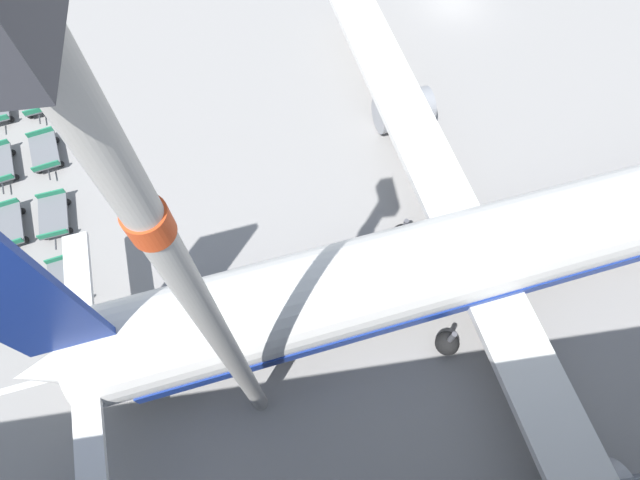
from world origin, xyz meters
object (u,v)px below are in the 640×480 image
(airplane, at_px, (500,248))
(baggage_dolly_row_mid_a_col_a, at_px, (32,49))
(baggage_dolly_row_mid_a_col_b, at_px, (37,99))
(baggage_dolly_row_near_col_c, at_px, (0,165))
(baggage_dolly_row_near_col_d, at_px, (9,226))
(baggage_dolly_row_mid_a_col_c, at_px, (45,152))
(baggage_dolly_row_mid_a_col_d, at_px, (54,216))
(baggage_dolly_row_mid_a_col_e, at_px, (66,283))
(apron_light_mast, at_px, (209,320))
(baggage_dolly_row_near_col_e, at_px, (14,298))

(airplane, distance_m, baggage_dolly_row_mid_a_col_a, 30.82)
(baggage_dolly_row_mid_a_col_a, distance_m, baggage_dolly_row_mid_a_col_b, 4.39)
(baggage_dolly_row_near_col_c, bearing_deg, baggage_dolly_row_near_col_d, 14.01)
(baggage_dolly_row_mid_a_col_c, height_order, baggage_dolly_row_mid_a_col_d, same)
(baggage_dolly_row_mid_a_col_c, bearing_deg, airplane, 64.52)
(baggage_dolly_row_mid_a_col_a, relative_size, baggage_dolly_row_mid_a_col_e, 1.00)
(baggage_dolly_row_near_col_c, height_order, baggage_dolly_row_mid_a_col_b, same)
(airplane, bearing_deg, apron_light_mast, -68.22)
(baggage_dolly_row_near_col_c, xyz_separation_m, baggage_dolly_row_mid_a_col_d, (3.82, 3.30, 0.00))
(baggage_dolly_row_mid_a_col_b, height_order, baggage_dolly_row_mid_a_col_c, same)
(baggage_dolly_row_mid_a_col_b, bearing_deg, baggage_dolly_row_mid_a_col_e, 12.44)
(baggage_dolly_row_mid_a_col_d, xyz_separation_m, apron_light_mast, (10.94, 9.84, 11.24))
(baggage_dolly_row_mid_a_col_b, bearing_deg, apron_light_mast, 30.90)
(baggage_dolly_row_near_col_e, xyz_separation_m, baggage_dolly_row_mid_a_col_d, (-4.40, 1.48, 0.00))
(airplane, xyz_separation_m, baggage_dolly_row_mid_a_col_a, (-19.14, -24.03, -2.43))
(baggage_dolly_row_near_col_d, xyz_separation_m, baggage_dolly_row_mid_a_col_d, (-0.27, 2.28, 0.00))
(airplane, relative_size, baggage_dolly_row_mid_a_col_d, 12.65)
(airplane, relative_size, baggage_dolly_row_mid_a_col_e, 12.61)
(baggage_dolly_row_near_col_c, xyz_separation_m, baggage_dolly_row_mid_a_col_b, (-4.71, 1.48, 0.00))
(baggage_dolly_row_near_col_e, height_order, baggage_dolly_row_mid_a_col_e, same)
(baggage_dolly_row_mid_a_col_a, distance_m, baggage_dolly_row_mid_a_col_e, 17.15)
(baggage_dolly_row_mid_a_col_e, xyz_separation_m, apron_light_mast, (7.00, 8.90, 11.24))
(baggage_dolly_row_mid_a_col_a, height_order, baggage_dolly_row_mid_a_col_d, same)
(baggage_dolly_row_mid_a_col_a, bearing_deg, baggage_dolly_row_near_col_e, 3.56)
(baggage_dolly_row_near_col_c, xyz_separation_m, baggage_dolly_row_mid_a_col_e, (7.75, 4.23, 0.00))
(baggage_dolly_row_near_col_e, relative_size, baggage_dolly_row_mid_a_col_e, 1.00)
(baggage_dolly_row_near_col_e, relative_size, baggage_dolly_row_mid_a_col_b, 1.00)
(airplane, distance_m, baggage_dolly_row_mid_a_col_d, 22.50)
(baggage_dolly_row_near_col_d, relative_size, baggage_dolly_row_near_col_e, 1.00)
(baggage_dolly_row_mid_a_col_b, bearing_deg, baggage_dolly_row_near_col_e, 1.45)
(baggage_dolly_row_near_col_d, distance_m, baggage_dolly_row_near_col_e, 4.21)
(airplane, xyz_separation_m, baggage_dolly_row_near_col_d, (-6.02, -23.75, -2.43))
(baggage_dolly_row_near_col_c, bearing_deg, airplane, 67.80)
(baggage_dolly_row_mid_a_col_b, bearing_deg, baggage_dolly_row_mid_a_col_a, -170.21)
(baggage_dolly_row_mid_a_col_d, bearing_deg, baggage_dolly_row_near_col_c, -139.19)
(baggage_dolly_row_near_col_e, bearing_deg, baggage_dolly_row_mid_a_col_a, -176.44)
(baggage_dolly_row_near_col_d, bearing_deg, baggage_dolly_row_near_col_c, -165.99)
(baggage_dolly_row_near_col_c, height_order, apron_light_mast, apron_light_mast)
(baggage_dolly_row_near_col_d, height_order, baggage_dolly_row_mid_a_col_c, same)
(baggage_dolly_row_mid_a_col_a, bearing_deg, baggage_dolly_row_mid_a_col_d, 11.25)
(baggage_dolly_row_near_col_c, height_order, baggage_dolly_row_near_col_d, same)
(baggage_dolly_row_mid_a_col_e, bearing_deg, baggage_dolly_row_mid_a_col_b, -167.56)
(baggage_dolly_row_mid_a_col_b, distance_m, baggage_dolly_row_mid_a_col_e, 12.76)
(baggage_dolly_row_near_col_c, bearing_deg, apron_light_mast, 41.68)
(baggage_dolly_row_near_col_d, distance_m, apron_light_mast, 19.67)
(baggage_dolly_row_near_col_e, relative_size, apron_light_mast, 0.16)
(baggage_dolly_row_near_col_e, xyz_separation_m, baggage_dolly_row_mid_a_col_b, (-12.93, -0.33, 0.00))
(baggage_dolly_row_near_col_d, distance_m, baggage_dolly_row_mid_a_col_b, 8.81)
(baggage_dolly_row_mid_a_col_b, xyz_separation_m, apron_light_mast, (19.47, 11.65, 11.24))
(airplane, bearing_deg, baggage_dolly_row_mid_a_col_e, -96.55)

